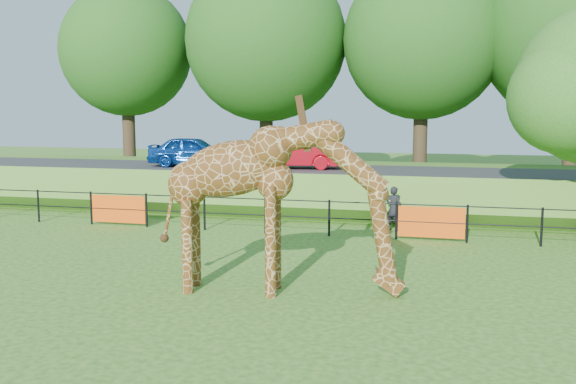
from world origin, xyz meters
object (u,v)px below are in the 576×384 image
at_px(car_red, 295,153).
at_px(visitor, 394,208).
at_px(car_blue, 193,151).
at_px(giraffe, 281,207).

xyz_separation_m(car_red, visitor, (4.37, -4.84, -1.34)).
distance_m(car_blue, car_red, 4.32).
xyz_separation_m(car_blue, car_red, (4.32, 0.08, -0.00)).
height_order(car_blue, visitor, car_blue).
bearing_deg(visitor, giraffe, 96.49).
xyz_separation_m(car_blue, visitor, (8.69, -4.76, -1.34)).
height_order(giraffe, car_red, giraffe).
bearing_deg(car_red, giraffe, -176.41).
height_order(car_blue, car_red, car_blue).
relative_size(giraffe, visitor, 3.61).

